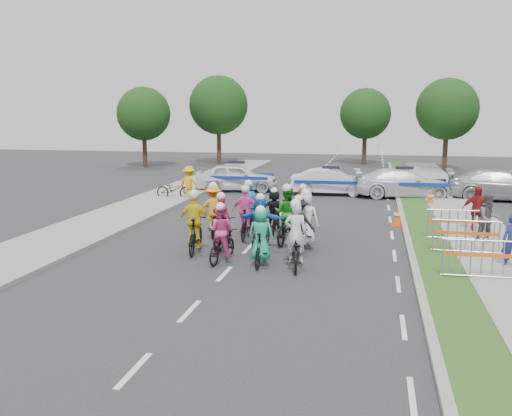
% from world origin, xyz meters
% --- Properties ---
extents(ground, '(90.00, 90.00, 0.00)m').
position_xyz_m(ground, '(0.00, 0.00, 0.00)').
color(ground, '#28282B').
rests_on(ground, ground).
extents(curb_right, '(0.20, 60.00, 0.12)m').
position_xyz_m(curb_right, '(5.10, 5.00, 0.06)').
color(curb_right, gray).
rests_on(curb_right, ground).
extents(grass_strip, '(1.20, 60.00, 0.11)m').
position_xyz_m(grass_strip, '(5.80, 5.00, 0.06)').
color(grass_strip, '#264917').
rests_on(grass_strip, ground).
extents(sidewalk_right, '(2.40, 60.00, 0.13)m').
position_xyz_m(sidewalk_right, '(7.60, 5.00, 0.07)').
color(sidewalk_right, gray).
rests_on(sidewalk_right, ground).
extents(sidewalk_left, '(3.00, 60.00, 0.13)m').
position_xyz_m(sidewalk_left, '(-6.50, 5.00, 0.07)').
color(sidewalk_left, gray).
rests_on(sidewalk_left, ground).
extents(rider_0, '(0.92, 2.02, 1.99)m').
position_xyz_m(rider_0, '(1.81, 0.98, 0.66)').
color(rider_0, black).
rests_on(rider_0, ground).
extents(rider_1, '(0.74, 1.68, 1.77)m').
position_xyz_m(rider_1, '(0.80, 1.05, 0.69)').
color(rider_1, black).
rests_on(rider_1, ground).
extents(rider_2, '(0.85, 1.82, 1.79)m').
position_xyz_m(rider_2, '(-0.42, 1.24, 0.67)').
color(rider_2, black).
rests_on(rider_2, ground).
extents(rider_3, '(1.05, 1.95, 2.01)m').
position_xyz_m(rider_3, '(-1.49, 2.09, 0.77)').
color(rider_3, black).
rests_on(rider_3, ground).
extents(rider_4, '(1.07, 1.86, 1.85)m').
position_xyz_m(rider_4, '(1.65, 2.79, 0.72)').
color(rider_4, black).
rests_on(rider_4, ground).
extents(rider_5, '(1.52, 1.81, 1.85)m').
position_xyz_m(rider_5, '(0.43, 2.88, 0.78)').
color(rider_5, black).
rests_on(rider_5, ground).
extents(rider_6, '(0.68, 1.83, 1.85)m').
position_xyz_m(rider_6, '(-0.84, 2.84, 0.61)').
color(rider_6, black).
rests_on(rider_6, ground).
extents(rider_7, '(0.87, 1.92, 1.98)m').
position_xyz_m(rider_7, '(1.81, 3.29, 0.77)').
color(rider_7, black).
rests_on(rider_7, ground).
extents(rider_8, '(0.99, 2.06, 2.02)m').
position_xyz_m(rider_8, '(1.09, 4.02, 0.74)').
color(rider_8, black).
rests_on(rider_8, ground).
extents(rider_9, '(0.97, 1.83, 1.90)m').
position_xyz_m(rider_9, '(-0.40, 4.40, 0.73)').
color(rider_9, black).
rests_on(rider_9, ground).
extents(rider_10, '(1.16, 1.98, 1.93)m').
position_xyz_m(rider_10, '(-1.63, 4.66, 0.75)').
color(rider_10, black).
rests_on(rider_10, ground).
extents(rider_11, '(1.38, 1.64, 1.68)m').
position_xyz_m(rider_11, '(0.40, 5.51, 0.72)').
color(rider_11, black).
rests_on(rider_11, ground).
extents(rider_12, '(0.93, 1.95, 1.91)m').
position_xyz_m(rider_12, '(-0.58, 5.75, 0.63)').
color(rider_12, black).
rests_on(rider_12, ground).
extents(rider_13, '(0.76, 1.70, 1.78)m').
position_xyz_m(rider_13, '(1.38, 6.00, 0.70)').
color(rider_13, black).
rests_on(rider_13, ground).
extents(police_car_0, '(4.74, 2.54, 1.54)m').
position_xyz_m(police_car_0, '(-3.59, 16.05, 0.77)').
color(police_car_0, white).
rests_on(police_car_0, ground).
extents(police_car_1, '(4.30, 1.72, 1.39)m').
position_xyz_m(police_car_1, '(1.64, 15.69, 0.70)').
color(police_car_1, white).
rests_on(police_car_1, ground).
extents(police_car_2, '(5.23, 2.54, 1.47)m').
position_xyz_m(police_car_2, '(5.40, 15.47, 0.73)').
color(police_car_2, white).
rests_on(police_car_2, ground).
extents(civilian_sedan, '(5.35, 2.43, 1.52)m').
position_xyz_m(civilian_sedan, '(10.10, 15.48, 0.76)').
color(civilian_sedan, '#A5A5A9').
rests_on(civilian_sedan, ground).
extents(spectator_1, '(1.03, 0.93, 1.73)m').
position_xyz_m(spectator_1, '(7.67, 5.18, 0.86)').
color(spectator_1, '#515055').
rests_on(spectator_1, ground).
extents(spectator_2, '(1.11, 0.67, 1.77)m').
position_xyz_m(spectator_2, '(7.54, 6.74, 0.88)').
color(spectator_2, maroon).
rests_on(spectator_2, ground).
extents(marshal_hiviz, '(1.19, 0.81, 1.70)m').
position_xyz_m(marshal_hiviz, '(-5.10, 12.34, 0.85)').
color(marshal_hiviz, '#EEAC0C').
rests_on(marshal_hiviz, ground).
extents(barrier_0, '(2.01, 0.54, 1.12)m').
position_xyz_m(barrier_0, '(6.70, 0.66, 0.56)').
color(barrier_0, '#A5A8AD').
rests_on(barrier_0, ground).
extents(barrier_1, '(2.02, 0.57, 1.12)m').
position_xyz_m(barrier_1, '(6.70, 3.39, 0.56)').
color(barrier_1, '#A5A8AD').
rests_on(barrier_1, ground).
extents(barrier_2, '(2.01, 0.54, 1.12)m').
position_xyz_m(barrier_2, '(6.70, 5.30, 0.56)').
color(barrier_2, '#A5A8AD').
rests_on(barrier_2, ground).
extents(cone_0, '(0.40, 0.40, 0.70)m').
position_xyz_m(cone_0, '(4.82, 7.80, 0.34)').
color(cone_0, '#F24C0C').
rests_on(cone_0, ground).
extents(cone_1, '(0.40, 0.40, 0.70)m').
position_xyz_m(cone_1, '(6.52, 13.12, 0.34)').
color(cone_1, '#F24C0C').
rests_on(cone_1, ground).
extents(parked_bike, '(1.86, 0.67, 0.97)m').
position_xyz_m(parked_bike, '(-6.00, 12.62, 0.49)').
color(parked_bike, black).
rests_on(parked_bike, ground).
extents(tree_0, '(4.20, 4.20, 6.30)m').
position_xyz_m(tree_0, '(-14.00, 28.00, 4.19)').
color(tree_0, '#382619').
rests_on(tree_0, ground).
extents(tree_1, '(4.55, 4.55, 6.82)m').
position_xyz_m(tree_1, '(9.00, 30.00, 4.54)').
color(tree_1, '#382619').
rests_on(tree_1, ground).
extents(tree_3, '(4.90, 4.90, 7.35)m').
position_xyz_m(tree_3, '(-9.00, 32.00, 4.89)').
color(tree_3, '#382619').
rests_on(tree_3, ground).
extents(tree_4, '(4.20, 4.20, 6.30)m').
position_xyz_m(tree_4, '(3.00, 34.00, 4.19)').
color(tree_4, '#382619').
rests_on(tree_4, ground).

